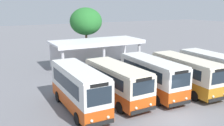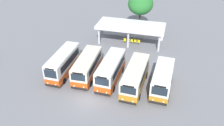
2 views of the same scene
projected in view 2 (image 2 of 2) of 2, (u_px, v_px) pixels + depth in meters
The scene contains 13 objects.
ground_plane at pixel (89, 100), 28.93m from camera, with size 180.00×180.00×0.00m, color slate.
city_bus_nearest_orange at pixel (63, 63), 33.02m from camera, with size 2.23×7.70×3.33m.
city_bus_second_in_row at pixel (87, 66), 32.54m from camera, with size 2.68×7.55×3.07m.
city_bus_middle_cream at pixel (111, 69), 31.59m from camera, with size 2.50×7.74×3.26m.
city_bus_fourth_amber at pixel (135, 76), 30.34m from camera, with size 2.64×8.01×3.16m.
city_bus_fifth_blue at pixel (162, 79), 29.78m from camera, with size 2.58×6.84×3.20m.
terminal_canopy at pixel (131, 28), 41.67m from camera, with size 11.84×5.17×3.40m.
waiting_chair_end_by_column at pixel (125, 40), 42.01m from camera, with size 0.46×0.46×0.86m.
waiting_chair_second_from_end at pixel (128, 40), 41.97m from camera, with size 0.46×0.46×0.86m.
waiting_chair_middle_seat at pixel (132, 41), 41.79m from camera, with size 0.46×0.46×0.86m.
waiting_chair_fourth_seat at pixel (135, 41), 41.71m from camera, with size 0.46×0.46×0.86m.
waiting_chair_fifth_seat at pixel (139, 42), 41.52m from camera, with size 0.46×0.46×0.86m.
roadside_tree_behind_canopy at pixel (141, 4), 43.91m from camera, with size 4.77×4.77×7.53m.
Camera 2 is at (8.50, -20.61, 19.22)m, focal length 37.39 mm.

